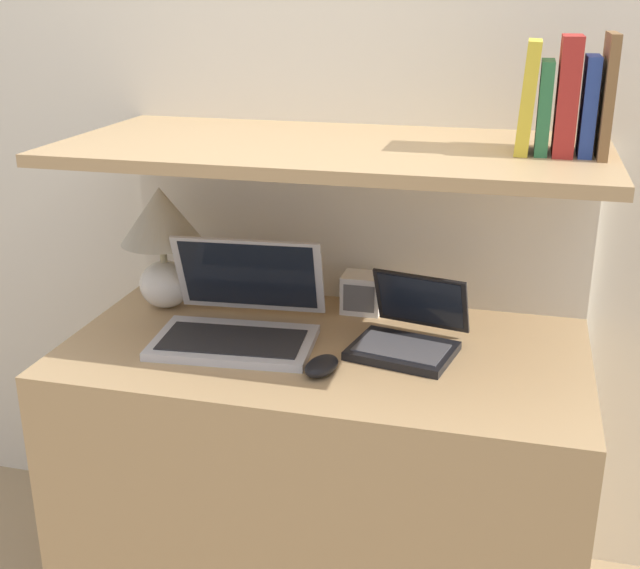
% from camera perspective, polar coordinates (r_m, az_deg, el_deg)
% --- Properties ---
extents(wall_back, '(6.00, 0.05, 2.40)m').
position_cam_1_polar(wall_back, '(2.18, 2.89, 10.22)').
color(wall_back, silver).
rests_on(wall_back, ground_plane).
extents(desk, '(1.24, 0.66, 0.77)m').
position_cam_1_polar(desk, '(2.12, 0.28, -13.91)').
color(desk, tan).
rests_on(desk, ground_plane).
extents(back_riser, '(1.24, 0.04, 1.22)m').
position_cam_1_polar(back_riser, '(2.31, 2.41, -4.53)').
color(back_riser, silver).
rests_on(back_riser, ground_plane).
extents(shelf, '(1.24, 0.60, 0.03)m').
position_cam_1_polar(shelf, '(1.86, 0.88, 9.59)').
color(shelf, tan).
rests_on(shelf, back_riser).
extents(table_lamp, '(0.21, 0.21, 0.33)m').
position_cam_1_polar(table_lamp, '(2.15, -11.18, 3.60)').
color(table_lamp, white).
rests_on(table_lamp, desk).
extents(laptop_large, '(0.41, 0.36, 0.23)m').
position_cam_1_polar(laptop_large, '(1.97, -5.80, -2.49)').
color(laptop_large, silver).
rests_on(laptop_large, desk).
extents(laptop_small, '(0.28, 0.29, 0.17)m').
position_cam_1_polar(laptop_small, '(1.92, 6.29, -3.57)').
color(laptop_small, black).
rests_on(laptop_small, desk).
extents(computer_mouse, '(0.09, 0.12, 0.04)m').
position_cam_1_polar(computer_mouse, '(1.79, 0.11, -5.81)').
color(computer_mouse, black).
rests_on(computer_mouse, desk).
extents(router_box, '(0.10, 0.09, 0.10)m').
position_cam_1_polar(router_box, '(2.13, 3.02, -0.60)').
color(router_box, white).
rests_on(router_box, desk).
extents(book_brown, '(0.02, 0.17, 0.25)m').
position_cam_1_polar(book_brown, '(1.80, 19.71, 12.55)').
color(book_brown, brown).
rests_on(book_brown, shelf).
extents(book_blue, '(0.03, 0.12, 0.20)m').
position_cam_1_polar(book_blue, '(1.80, 18.56, 11.95)').
color(book_blue, '#284293').
rests_on(book_blue, shelf).
extents(book_red, '(0.04, 0.14, 0.24)m').
position_cam_1_polar(book_red, '(1.79, 17.17, 12.71)').
color(book_red, '#A82823').
rests_on(book_red, shelf).
extents(book_green, '(0.03, 0.13, 0.19)m').
position_cam_1_polar(book_green, '(1.80, 15.67, 12.05)').
color(book_green, '#2D7042').
rests_on(book_green, shelf).
extents(book_yellow, '(0.04, 0.14, 0.23)m').
position_cam_1_polar(book_yellow, '(1.79, 14.58, 12.77)').
color(book_yellow, gold).
rests_on(book_yellow, shelf).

